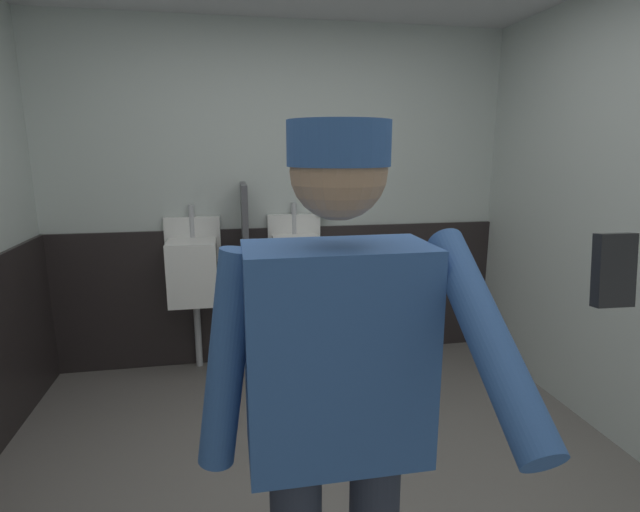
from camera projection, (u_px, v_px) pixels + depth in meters
name	position (u px, v px, depth m)	size (l,w,h in m)	color
wall_back	(281.00, 198.00, 3.71)	(4.02, 0.12, 2.53)	silver
wainscot_band_back	(284.00, 294.00, 3.80)	(3.42, 0.03, 1.05)	black
urinal_left	(193.00, 271.00, 3.49)	(0.40, 0.34, 1.24)	white
urinal_middle	(297.00, 266.00, 3.62)	(0.40, 0.34, 1.24)	white
privacy_divider_panel	(245.00, 247.00, 3.45)	(0.04, 0.40, 0.90)	#4C4C51
person	(337.00, 397.00, 1.25)	(0.68, 0.60, 1.70)	#2D3342
cell_phone	(614.00, 270.00, 0.72)	(0.06, 0.02, 0.11)	black
soap_dispenser	(323.00, 203.00, 3.68)	(0.10, 0.07, 0.18)	silver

